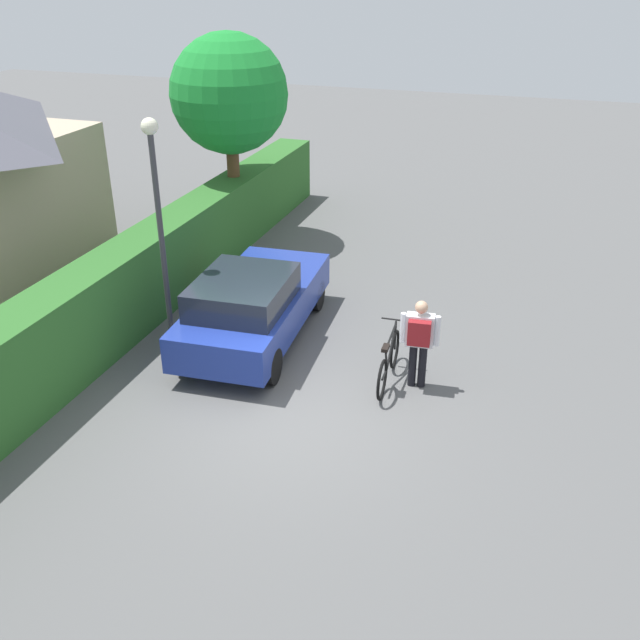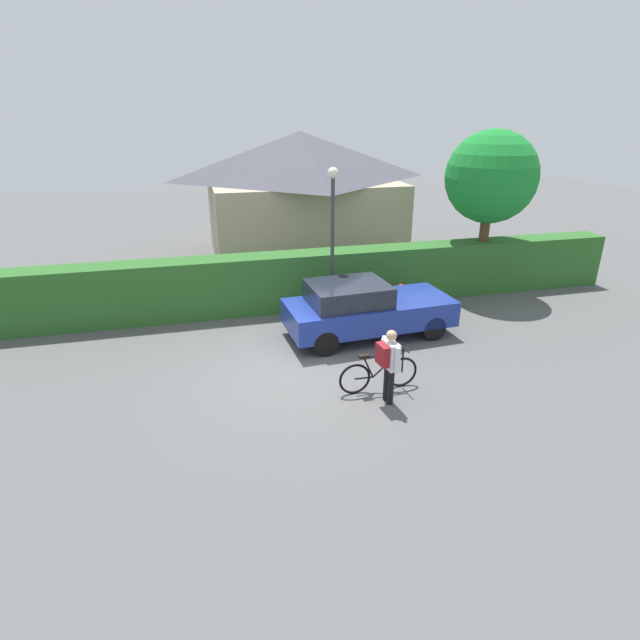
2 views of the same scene
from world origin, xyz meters
TOP-DOWN VIEW (x-y plane):
  - ground_plane at (0.00, 0.00)m, footprint 60.00×60.00m
  - hedge_row at (0.00, 3.93)m, footprint 21.72×0.90m
  - house_distant at (2.17, 9.59)m, footprint 7.09×6.23m
  - parked_car_near at (2.03, 1.48)m, footprint 4.30×1.99m
  - bicycle at (1.44, -1.19)m, footprint 1.71×0.50m
  - person_rider at (1.43, -1.67)m, footprint 0.38×0.63m
  - street_lamp at (1.59, 2.96)m, footprint 0.28×0.28m
  - tree_kerbside at (6.76, 3.98)m, footprint 2.71×2.71m
  - fire_hydrant at (3.62, 2.91)m, footprint 0.20×0.20m

SIDE VIEW (x-z plane):
  - ground_plane at x=0.00m, z-range 0.00..0.00m
  - bicycle at x=1.44m, z-range -0.08..0.83m
  - fire_hydrant at x=3.62m, z-range 0.01..0.82m
  - parked_car_near at x=2.03m, z-range 0.02..1.47m
  - hedge_row at x=0.00m, z-range 0.00..1.62m
  - person_rider at x=1.43m, z-range 0.15..1.70m
  - house_distant at x=2.17m, z-range 0.05..4.74m
  - street_lamp at x=1.59m, z-range 0.61..4.66m
  - tree_kerbside at x=6.76m, z-range 1.07..5.97m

